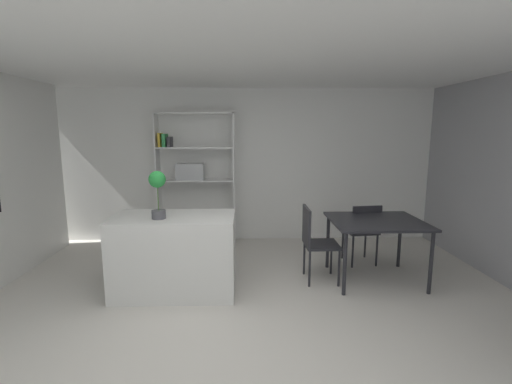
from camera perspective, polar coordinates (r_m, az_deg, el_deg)
ground_plane at (r=3.48m, az=-5.51°, el=-22.68°), size 9.42×9.42×0.00m
ceiling_slab at (r=3.03m, az=-6.37°, el=23.41°), size 6.85×6.39×0.06m
back_partition at (r=6.13m, az=-3.78°, el=4.18°), size 6.85×0.06×2.55m
kitchen_island at (r=4.33m, az=-12.65°, el=-9.57°), size 1.37×0.76×0.90m
potted_plant_on_island at (r=4.06m, az=-15.33°, el=0.51°), size 0.18×0.18×0.53m
open_bookshelf at (r=5.91m, az=-10.12°, el=2.17°), size 1.24×0.31×2.14m
dining_table at (r=4.71m, az=18.51°, el=-5.11°), size 1.11×0.97×0.77m
dining_chair_island_side at (r=4.54m, az=9.15°, el=-7.09°), size 0.42×0.45×0.94m
dining_chair_far at (r=5.23m, az=16.58°, el=-5.52°), size 0.46×0.47×0.86m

